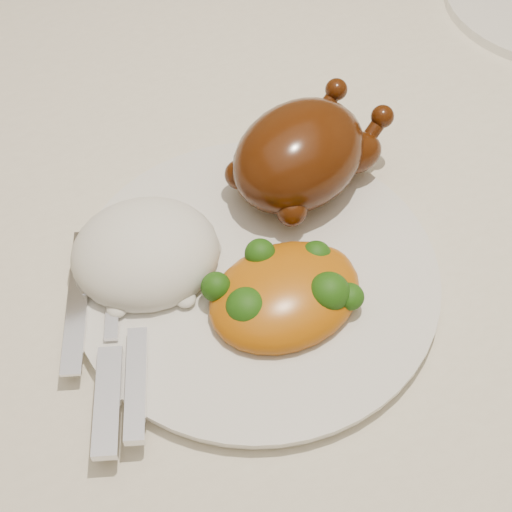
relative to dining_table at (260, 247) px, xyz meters
name	(u,v)px	position (x,y,z in m)	size (l,w,h in m)	color
floor	(259,476)	(0.00, 0.00, -0.67)	(4.00, 4.00, 0.00)	#52351C
dining_table	(260,247)	(0.00, 0.00, 0.00)	(1.60, 0.90, 0.76)	brown
tablecloth	(261,201)	(0.00, 0.00, 0.07)	(1.73, 1.03, 0.18)	silver
dinner_plate	(256,275)	(-0.05, -0.10, 0.11)	(0.29, 0.29, 0.01)	silver
roast_chicken	(302,153)	(0.03, -0.03, 0.15)	(0.17, 0.14, 0.08)	#4B1E08
rice_mound	(146,253)	(-0.13, -0.06, 0.13)	(0.14, 0.13, 0.06)	white
mac_and_cheese	(290,291)	(-0.03, -0.14, 0.13)	(0.14, 0.11, 0.05)	#B5520B
cutlery	(111,359)	(-0.18, -0.14, 0.12)	(0.07, 0.20, 0.01)	silver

